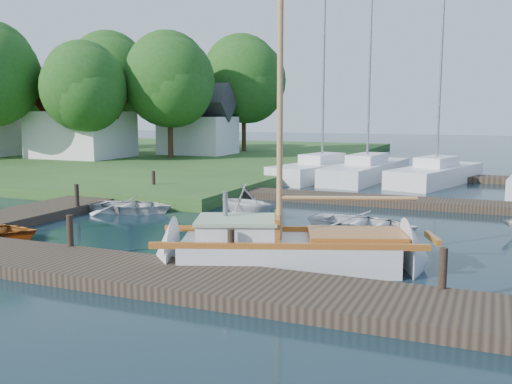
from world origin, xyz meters
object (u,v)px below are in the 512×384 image
at_px(tree_2, 84,87).
at_px(tree_7, 244,80).
at_px(mooring_post_3, 443,268).
at_px(sailboat, 295,253).
at_px(mooring_post_1, 70,231).
at_px(tree_3, 170,80).
at_px(mooring_post_4, 77,195).
at_px(tender_c, 364,220).
at_px(mooring_post_2, 231,247).
at_px(tree_5, 15,90).
at_px(tender_a, 131,203).
at_px(mooring_post_5, 153,180).
at_px(marina_boat_2, 436,173).
at_px(marina_boat_1, 367,169).
at_px(tree_4, 110,78).
at_px(tender_b, 246,199).
at_px(marina_boat_0, 322,169).
at_px(house_a, 81,122).
at_px(house_c, 198,126).

bearing_deg(tree_2, tree_7, 63.43).
relative_size(mooring_post_3, sailboat, 0.08).
relative_size(mooring_post_1, tree_3, 0.09).
bearing_deg(mooring_post_4, tender_c, 5.82).
distance_m(mooring_post_2, tree_5, 40.52).
bearing_deg(tender_a, tree_7, 5.38).
xyz_separation_m(mooring_post_3, tender_a, (-11.47, 6.12, -0.37)).
relative_size(tender_c, tree_7, 0.36).
bearing_deg(tender_a, tree_5, 43.06).
relative_size(mooring_post_5, marina_boat_2, 0.07).
relative_size(mooring_post_3, tree_7, 0.09).
distance_m(marina_boat_1, tree_4, 24.30).
xyz_separation_m(tender_b, marina_boat_2, (5.27, 12.19, -0.04)).
relative_size(mooring_post_1, tender_a, 0.25).
height_order(mooring_post_1, marina_boat_0, marina_boat_0).
bearing_deg(mooring_post_2, tree_5, 141.51).
xyz_separation_m(mooring_post_5, house_a, (-13.00, 11.00, 2.26)).
bearing_deg(tender_b, marina_boat_0, 21.36).
height_order(marina_boat_0, marina_boat_1, marina_boat_0).
distance_m(tender_b, marina_boat_1, 12.79).
height_order(tender_b, tree_2, tree_2).
bearing_deg(mooring_post_2, mooring_post_4, 149.53).
distance_m(tender_a, marina_boat_2, 16.15).
bearing_deg(tree_2, house_c, 63.30).
xyz_separation_m(tender_b, tree_4, (-20.81, 20.09, 5.74)).
relative_size(mooring_post_2, tender_c, 0.23).
bearing_deg(tender_a, tender_c, -99.87).
xyz_separation_m(tender_b, tender_c, (4.36, -0.93, -0.27)).
height_order(tender_a, marina_boat_1, marina_boat_1).
height_order(mooring_post_3, tree_2, tree_2).
distance_m(tender_b, house_c, 23.86).
bearing_deg(mooring_post_2, marina_boat_0, 100.22).
xyz_separation_m(mooring_post_2, tree_3, (-15.50, 23.05, 5.11)).
bearing_deg(house_c, tender_b, -57.41).
relative_size(house_a, tree_5, 0.78).
bearing_deg(tender_b, tree_2, 72.22).
relative_size(tender_a, tree_3, 0.36).
xyz_separation_m(sailboat, tender_c, (0.63, 4.71, 0.01)).
distance_m(tender_a, tree_5, 31.39).
bearing_deg(marina_boat_0, house_c, 71.07).
bearing_deg(house_c, tree_5, -173.05).
xyz_separation_m(mooring_post_2, tree_2, (-19.50, 19.05, 4.55)).
relative_size(marina_boat_2, tree_2, 1.52).
xyz_separation_m(mooring_post_2, marina_boat_1, (-1.09, 19.65, -0.14)).
xyz_separation_m(marina_boat_1, tree_7, (-12.41, 11.40, 5.64)).
bearing_deg(mooring_post_1, sailboat, 13.44).
relative_size(tender_c, tree_2, 0.44).
bearing_deg(tree_5, mooring_post_2, -38.49).
bearing_deg(mooring_post_5, tree_3, 118.20).
bearing_deg(marina_boat_0, tree_5, 92.57).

